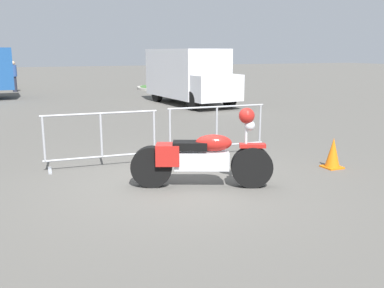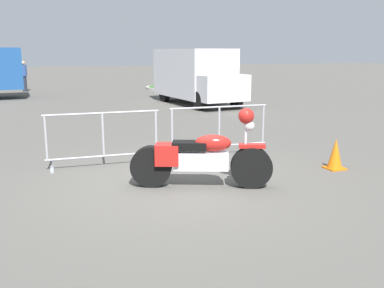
{
  "view_description": "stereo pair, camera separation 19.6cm",
  "coord_description": "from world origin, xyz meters",
  "px_view_note": "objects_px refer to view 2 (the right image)",
  "views": [
    {
      "loc": [
        -2.56,
        -6.49,
        2.21
      ],
      "look_at": [
        0.3,
        0.1,
        0.65
      ],
      "focal_mm": 40.0,
      "sensor_mm": 36.0,
      "label": 1
    },
    {
      "loc": [
        -2.38,
        -6.56,
        2.21
      ],
      "look_at": [
        0.3,
        0.1,
        0.65
      ],
      "focal_mm": 40.0,
      "sensor_mm": 36.0,
      "label": 2
    }
  ],
  "objects_px": {
    "motorcycle": "(201,157)",
    "delivery_van": "(196,75)",
    "crowd_barrier_near": "(103,138)",
    "traffic_cone": "(335,154)",
    "pedestrian": "(24,75)",
    "crowd_barrier_far": "(219,130)"
  },
  "relations": [
    {
      "from": "delivery_van",
      "to": "traffic_cone",
      "type": "height_order",
      "value": "delivery_van"
    },
    {
      "from": "crowd_barrier_near",
      "to": "delivery_van",
      "type": "distance_m",
      "value": 10.36
    },
    {
      "from": "crowd_barrier_near",
      "to": "crowd_barrier_far",
      "type": "height_order",
      "value": "same"
    },
    {
      "from": "motorcycle",
      "to": "delivery_van",
      "type": "xyz_separation_m",
      "value": [
        4.31,
        10.65,
        0.74
      ]
    },
    {
      "from": "pedestrian",
      "to": "traffic_cone",
      "type": "xyz_separation_m",
      "value": [
        5.2,
        -19.57,
        -0.63
      ]
    },
    {
      "from": "delivery_van",
      "to": "pedestrian",
      "type": "height_order",
      "value": "delivery_van"
    },
    {
      "from": "crowd_barrier_far",
      "to": "pedestrian",
      "type": "bearing_deg",
      "value": 101.57
    },
    {
      "from": "crowd_barrier_near",
      "to": "crowd_barrier_far",
      "type": "distance_m",
      "value": 2.5
    },
    {
      "from": "crowd_barrier_near",
      "to": "pedestrian",
      "type": "height_order",
      "value": "pedestrian"
    },
    {
      "from": "motorcycle",
      "to": "crowd_barrier_near",
      "type": "xyz_separation_m",
      "value": [
        -1.25,
        1.93,
        0.05
      ]
    },
    {
      "from": "pedestrian",
      "to": "crowd_barrier_far",
      "type": "bearing_deg",
      "value": -131.6
    },
    {
      "from": "crowd_barrier_far",
      "to": "motorcycle",
      "type": "bearing_deg",
      "value": -122.91
    },
    {
      "from": "crowd_barrier_near",
      "to": "traffic_cone",
      "type": "bearing_deg",
      "value": -24.6
    },
    {
      "from": "motorcycle",
      "to": "crowd_barrier_far",
      "type": "distance_m",
      "value": 2.3
    },
    {
      "from": "traffic_cone",
      "to": "delivery_van",
      "type": "bearing_deg",
      "value": 81.98
    },
    {
      "from": "traffic_cone",
      "to": "motorcycle",
      "type": "bearing_deg",
      "value": -178.66
    },
    {
      "from": "pedestrian",
      "to": "traffic_cone",
      "type": "height_order",
      "value": "pedestrian"
    },
    {
      "from": "pedestrian",
      "to": "traffic_cone",
      "type": "relative_size",
      "value": 2.86
    },
    {
      "from": "crowd_barrier_near",
      "to": "traffic_cone",
      "type": "xyz_separation_m",
      "value": [
        4.07,
        -1.86,
        -0.27
      ]
    },
    {
      "from": "crowd_barrier_far",
      "to": "delivery_van",
      "type": "distance_m",
      "value": 9.27
    },
    {
      "from": "pedestrian",
      "to": "motorcycle",
      "type": "bearing_deg",
      "value": -136.27
    },
    {
      "from": "motorcycle",
      "to": "crowd_barrier_far",
      "type": "xyz_separation_m",
      "value": [
        1.25,
        1.93,
        0.05
      ]
    }
  ]
}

